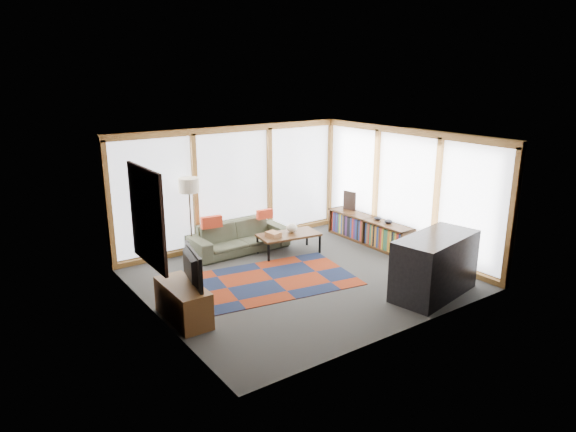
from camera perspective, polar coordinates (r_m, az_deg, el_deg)
ground at (r=9.61m, az=1.38°, el=-6.86°), size 5.50×5.50×0.00m
room_envelope at (r=9.85m, az=1.82°, el=3.13°), size 5.52×5.02×2.62m
rug at (r=9.51m, az=-1.64°, el=-7.08°), size 3.16×2.31×0.01m
sofa at (r=10.94m, az=-5.49°, el=-2.32°), size 2.13×0.84×0.62m
pillow_left at (r=10.56m, az=-8.49°, el=-0.66°), size 0.45×0.19×0.24m
pillow_right at (r=11.10m, az=-2.61°, el=0.22°), size 0.37×0.13×0.20m
floor_lamp at (r=10.61m, az=-10.78°, el=-0.20°), size 0.42×0.42×1.65m
coffee_table at (r=10.78m, az=0.07°, el=-3.08°), size 1.35×0.81×0.42m
book_stack at (r=10.54m, az=-1.63°, el=-2.04°), size 0.27×0.31×0.09m
vase at (r=10.78m, az=0.44°, el=-1.33°), size 0.28×0.28×0.20m
bookshelf at (r=11.52m, az=8.99°, el=-1.61°), size 0.42×2.32×0.58m
bowl_a at (r=11.09m, az=11.10°, el=-0.60°), size 0.20×0.20×0.09m
bowl_b at (r=11.30m, az=9.94°, el=-0.25°), size 0.20×0.20×0.08m
shelf_picture at (r=12.00m, az=6.86°, el=1.70°), size 0.11×0.33×0.44m
tv_console at (r=8.13m, az=-11.57°, el=-9.39°), size 0.48×1.15×0.57m
television at (r=7.94m, az=-11.14°, el=-5.60°), size 0.32×0.96×0.55m
bar_counter at (r=9.09m, az=15.98°, el=-5.31°), size 1.77×1.06×1.05m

